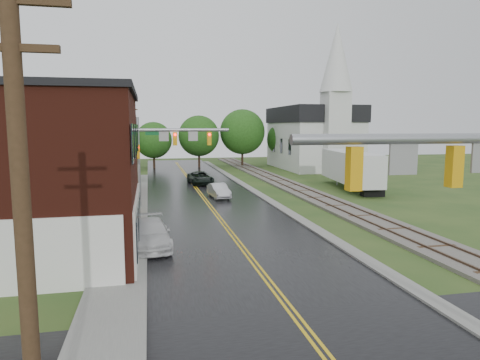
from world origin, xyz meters
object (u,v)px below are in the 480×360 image
object	(u,v)px
tree_left_e	(114,140)
sedan_silver	(219,191)
traffic_signal_far	(166,146)
utility_pole_c	(131,141)
utility_pole_b	(118,153)
pickup_white	(151,234)
church	(316,130)
utility_pole_a	(24,237)
semi_trailer	(351,167)
traffic_signal_near	(479,186)
suv_dark	(200,178)
tree_left_c	(59,145)

from	to	relation	value
tree_left_e	sedan_silver	world-z (taller)	tree_left_e
traffic_signal_far	utility_pole_c	xyz separation A→B (m)	(-3.33, 17.00, -0.25)
utility_pole_b	utility_pole_c	world-z (taller)	same
pickup_white	utility_pole_c	bearing A→B (deg)	90.44
church	utility_pole_a	xyz separation A→B (m)	(-26.80, -53.74, -1.11)
semi_trailer	traffic_signal_far	bearing A→B (deg)	-161.99
pickup_white	semi_trailer	bearing A→B (deg)	37.10
traffic_signal_near	semi_trailer	world-z (taller)	traffic_signal_near
sedan_silver	traffic_signal_far	bearing A→B (deg)	-148.55
utility_pole_c	suv_dark	bearing A→B (deg)	-27.23
utility_pole_b	semi_trailer	xyz separation A→B (m)	(22.36, 11.19, -2.42)
utility_pole_a	tree_left_c	world-z (taller)	utility_pole_a
tree_left_e	sedan_silver	bearing A→B (deg)	-56.22
utility_pole_c	tree_left_c	xyz separation A→B (m)	(-7.05, -4.10, -0.21)
traffic_signal_far	tree_left_e	bearing A→B (deg)	105.89
tree_left_e	tree_left_c	bearing A→B (deg)	-129.81
utility_pole_c	sedan_silver	bearing A→B (deg)	-58.59
church	semi_trailer	xyz separation A→B (m)	(-4.44, -20.55, -3.53)
utility_pole_a	utility_pole_b	xyz separation A→B (m)	(0.00, 22.00, 0.00)
utility_pole_b	sedan_silver	bearing A→B (deg)	46.67
sedan_silver	semi_trailer	size ratio (longest dim) A/B	0.31
traffic_signal_near	utility_pole_a	bearing A→B (deg)	-168.98
suv_dark	utility_pole_b	bearing A→B (deg)	-117.99
traffic_signal_near	traffic_signal_far	distance (m)	25.94
utility_pole_a	utility_pole_b	size ratio (longest dim) A/B	1.00
traffic_signal_far	tree_left_c	size ratio (longest dim) A/B	0.96
traffic_signal_far	church	bearing A→B (deg)	48.73
church	traffic_signal_near	bearing A→B (deg)	-107.72
utility_pole_b	traffic_signal_far	bearing A→B (deg)	56.32
tree_left_c	tree_left_e	distance (m)	7.82
utility_pole_b	utility_pole_a	bearing A→B (deg)	-90.00
tree_left_c	sedan_silver	bearing A→B (deg)	-31.32
tree_left_c	sedan_silver	size ratio (longest dim) A/B	1.94
utility_pole_a	tree_left_c	xyz separation A→B (m)	(-7.05, 39.90, -0.21)
tree_left_e	semi_trailer	distance (m)	27.64
traffic_signal_near	utility_pole_c	distance (m)	43.24
utility_pole_a	traffic_signal_near	bearing A→B (deg)	11.02
traffic_signal_far	suv_dark	xyz separation A→B (m)	(4.27, 13.09, -4.28)
utility_pole_b	tree_left_c	xyz separation A→B (m)	(-7.05, 17.90, -0.21)
church	traffic_signal_far	xyz separation A→B (m)	(-23.47, -26.74, -0.86)
traffic_signal_near	semi_trailer	size ratio (longest dim) A/B	0.59
traffic_signal_far	pickup_white	xyz separation A→B (m)	(-1.33, -11.33, -4.26)
sedan_silver	traffic_signal_near	bearing A→B (deg)	-91.42
utility_pole_b	semi_trailer	size ratio (longest dim) A/B	0.72
tree_left_c	traffic_signal_near	bearing A→B (deg)	-65.44
tree_left_c	tree_left_e	xyz separation A→B (m)	(5.00, 6.00, 0.30)
tree_left_c	sedan_silver	distance (m)	18.21
traffic_signal_near	tree_left_e	bearing A→B (deg)	105.68
suv_dark	pickup_white	size ratio (longest dim) A/B	1.02
traffic_signal_far	semi_trailer	bearing A→B (deg)	18.01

